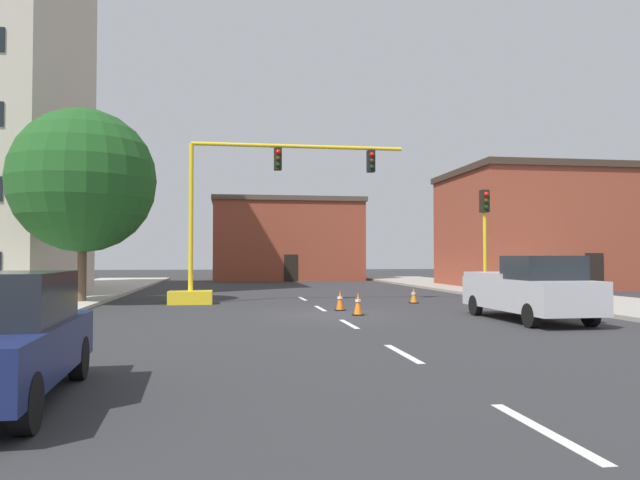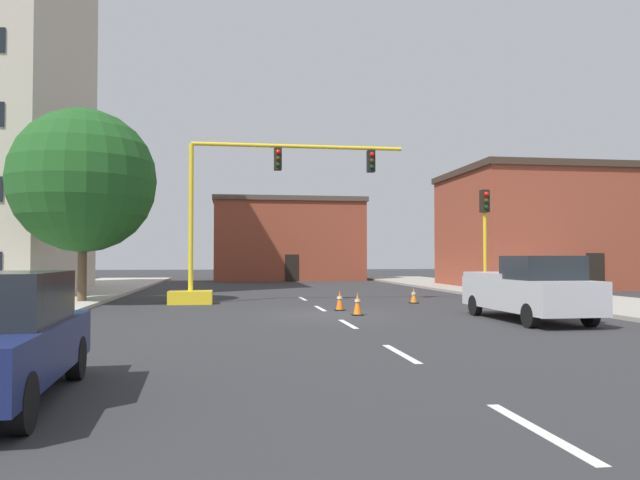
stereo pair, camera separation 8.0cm
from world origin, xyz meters
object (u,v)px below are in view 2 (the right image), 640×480
at_px(traffic_signal_gantry, 223,249).
at_px(pickup_truck_silver, 528,289).
at_px(traffic_light_pole_right, 485,220).
at_px(tree_left_near, 83,181).
at_px(traffic_cone_roadside_c, 358,304).
at_px(traffic_cone_roadside_b, 340,301).
at_px(traffic_cone_roadside_a, 414,296).

height_order(traffic_signal_gantry, pickup_truck_silver, traffic_signal_gantry).
xyz_separation_m(traffic_light_pole_right, tree_left_near, (-16.71, 2.15, 1.62)).
relative_size(tree_left_near, pickup_truck_silver, 1.50).
xyz_separation_m(tree_left_near, traffic_cone_roadside_c, (10.31, -6.41, -4.77)).
relative_size(traffic_signal_gantry, traffic_cone_roadside_b, 13.67).
height_order(pickup_truck_silver, traffic_cone_roadside_b, pickup_truck_silver).
xyz_separation_m(traffic_cone_roadside_a, traffic_cone_roadside_c, (-3.50, -4.96, 0.06)).
bearing_deg(traffic_signal_gantry, traffic_cone_roadside_a, -7.20).
relative_size(traffic_light_pole_right, tree_left_near, 0.59).
bearing_deg(traffic_light_pole_right, traffic_cone_roadside_b, -160.53).
distance_m(traffic_cone_roadside_a, traffic_cone_roadside_b, 4.84).
height_order(traffic_light_pole_right, pickup_truck_silver, traffic_light_pole_right).
bearing_deg(tree_left_near, traffic_light_pole_right, -7.32).
bearing_deg(traffic_signal_gantry, pickup_truck_silver, -42.27).
bearing_deg(traffic_cone_roadside_b, traffic_signal_gantry, 136.39).
distance_m(pickup_truck_silver, traffic_cone_roadside_b, 6.75).
xyz_separation_m(traffic_signal_gantry, traffic_light_pole_right, (10.93, -1.71, 1.23)).
bearing_deg(traffic_cone_roadside_b, traffic_cone_roadside_c, -82.26).
bearing_deg(traffic_cone_roadside_a, tree_left_near, 174.00).
bearing_deg(pickup_truck_silver, traffic_cone_roadside_c, 152.42).
xyz_separation_m(traffic_cone_roadside_a, traffic_cone_roadside_b, (-3.76, -3.05, 0.05)).
distance_m(traffic_light_pole_right, traffic_cone_roadside_b, 7.75).
bearing_deg(pickup_truck_silver, traffic_cone_roadside_b, 138.90).
relative_size(traffic_cone_roadside_b, traffic_cone_roadside_c, 0.95).
height_order(pickup_truck_silver, traffic_cone_roadside_c, pickup_truck_silver).
bearing_deg(traffic_signal_gantry, traffic_cone_roadside_b, -43.61).
bearing_deg(traffic_signal_gantry, traffic_cone_roadside_c, -52.84).
bearing_deg(traffic_cone_roadside_a, traffic_light_pole_right, -13.46).
xyz_separation_m(pickup_truck_silver, traffic_cone_roadside_b, (-5.07, 4.42, -0.61)).
distance_m(tree_left_near, traffic_cone_roadside_b, 12.00).
xyz_separation_m(traffic_signal_gantry, pickup_truck_silver, (9.34, -8.49, -1.33)).
xyz_separation_m(traffic_signal_gantry, tree_left_near, (-5.78, 0.44, 2.84)).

